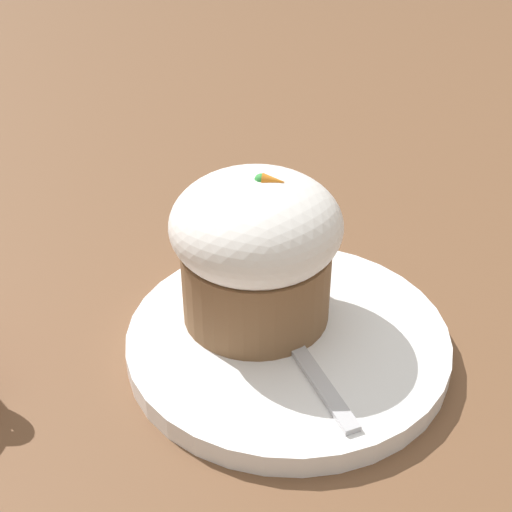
# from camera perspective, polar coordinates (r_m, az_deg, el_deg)

# --- Properties ---
(ground_plane) EXTENTS (4.00, 4.00, 0.00)m
(ground_plane) POSITION_cam_1_polar(r_m,az_deg,el_deg) (0.48, 2.52, -7.48)
(ground_plane) COLOR brown
(dessert_plate) EXTENTS (0.21, 0.21, 0.02)m
(dessert_plate) POSITION_cam_1_polar(r_m,az_deg,el_deg) (0.48, 2.54, -6.78)
(dessert_plate) COLOR white
(dessert_plate) RESTS_ON ground_plane
(carrot_cake) EXTENTS (0.11, 0.11, 0.11)m
(carrot_cake) POSITION_cam_1_polar(r_m,az_deg,el_deg) (0.46, 0.00, 0.67)
(carrot_cake) COLOR brown
(carrot_cake) RESTS_ON dessert_plate
(spoon) EXTENTS (0.08, 0.11, 0.01)m
(spoon) POSITION_cam_1_polar(r_m,az_deg,el_deg) (0.46, 3.00, -6.90)
(spoon) COLOR #B7B7BC
(spoon) RESTS_ON dessert_plate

